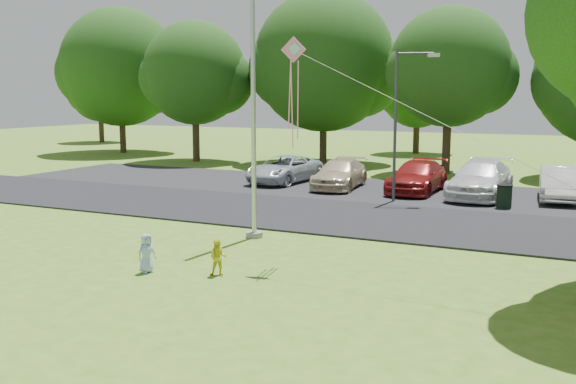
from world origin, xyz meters
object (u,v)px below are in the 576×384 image
at_px(trash_can, 504,197).
at_px(child_blue, 146,253).
at_px(flagpole, 253,95).
at_px(kite, 299,70).
at_px(street_lamp, 402,112).
at_px(child_yellow, 218,258).

bearing_deg(trash_can, child_blue, -117.96).
relative_size(flagpole, trash_can, 10.86).
xyz_separation_m(trash_can, kite, (-3.68, -10.13, 4.31)).
bearing_deg(trash_can, kite, -109.97).
xyz_separation_m(flagpole, street_lamp, (2.21, 7.86, -0.63)).
bearing_deg(child_blue, child_yellow, -52.56).
height_order(street_lamp, trash_can, street_lamp).
relative_size(street_lamp, child_blue, 6.24).
relative_size(child_yellow, child_blue, 0.92).
bearing_deg(child_yellow, kite, 33.02).
xyz_separation_m(street_lamp, trash_can, (3.89, 0.14, -3.07)).
height_order(flagpole, street_lamp, flagpole).
relative_size(street_lamp, kite, 0.81).
height_order(street_lamp, child_blue, street_lamp).
distance_m(child_yellow, kite, 4.87).
relative_size(flagpole, kite, 1.37).
bearing_deg(trash_can, flagpole, -127.33).
height_order(child_yellow, child_blue, child_blue).
xyz_separation_m(trash_can, child_blue, (-6.61, -12.45, 0.01)).
relative_size(child_yellow, kite, 0.12).
bearing_deg(flagpole, child_blue, -96.48).
distance_m(flagpole, street_lamp, 8.19).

